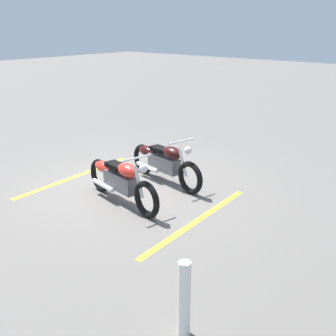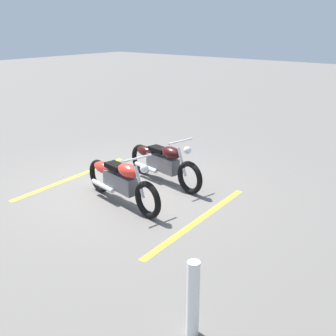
# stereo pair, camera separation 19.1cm
# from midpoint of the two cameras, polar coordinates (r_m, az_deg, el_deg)

# --- Properties ---
(ground_plane) EXTENTS (60.00, 60.00, 0.00)m
(ground_plane) POSITION_cam_midpoint_polar(r_m,az_deg,el_deg) (8.80, -5.01, -2.45)
(ground_plane) COLOR #66605B
(motorcycle_bright_foreground) EXTENTS (2.21, 0.69, 1.04)m
(motorcycle_bright_foreground) POSITION_cam_midpoint_polar(r_m,az_deg,el_deg) (7.87, -5.89, -1.55)
(motorcycle_bright_foreground) COLOR black
(motorcycle_bright_foreground) RESTS_ON ground
(motorcycle_dark_foreground) EXTENTS (2.21, 0.69, 1.04)m
(motorcycle_dark_foreground) POSITION_cam_midpoint_polar(r_m,az_deg,el_deg) (8.83, -0.00, 0.90)
(motorcycle_dark_foreground) COLOR black
(motorcycle_dark_foreground) RESTS_ON ground
(bollard_post) EXTENTS (0.14, 0.14, 0.90)m
(bollard_post) POSITION_cam_midpoint_polar(r_m,az_deg,el_deg) (4.68, 3.43, -17.38)
(bollard_post) COLOR white
(bollard_post) RESTS_ON ground
(parking_stripe_near) EXTENTS (0.32, 3.20, 0.01)m
(parking_stripe_near) POSITION_cam_midpoint_polar(r_m,az_deg,el_deg) (9.49, -11.95, -1.16)
(parking_stripe_near) COLOR yellow
(parking_stripe_near) RESTS_ON ground
(parking_stripe_mid) EXTENTS (0.32, 3.20, 0.01)m
(parking_stripe_mid) POSITION_cam_midpoint_polar(r_m,az_deg,el_deg) (7.31, 4.82, -7.12)
(parking_stripe_mid) COLOR yellow
(parking_stripe_mid) RESTS_ON ground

